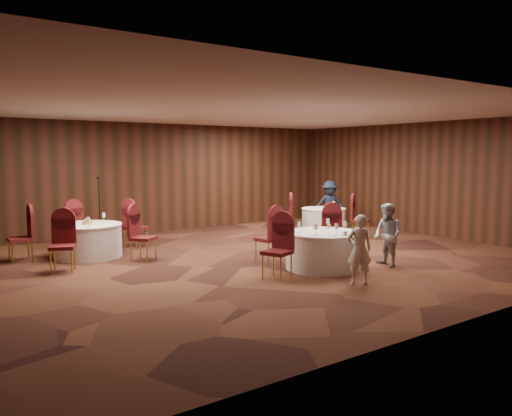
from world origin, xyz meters
TOP-DOWN VIEW (x-y plane):
  - ground at (0.00, 0.00)m, footprint 12.00×12.00m
  - room_shell at (0.00, 0.00)m, footprint 12.00×12.00m
  - table_main at (0.65, -1.51)m, footprint 1.52×1.52m
  - table_left at (-2.88, 2.33)m, footprint 1.49×1.49m
  - table_right at (3.72, 1.84)m, footprint 1.27×1.27m
  - chairs_main at (0.40, -0.85)m, footprint 2.93×1.91m
  - chairs_left at (-2.88, 2.31)m, footprint 3.25×3.03m
  - chairs_right at (3.27, 1.44)m, footprint 2.26×2.22m
  - tabletop_main at (0.80, -1.62)m, footprint 1.18×1.09m
  - tabletop_left at (-2.88, 2.32)m, footprint 0.81×0.87m
  - tabletop_right at (3.88, 1.59)m, footprint 0.08×0.08m
  - mic_stand at (-2.03, 4.17)m, footprint 0.24×0.24m
  - woman_a at (0.34, -2.77)m, footprint 0.54×0.47m
  - woman_b at (1.86, -2.10)m, footprint 0.60×0.71m
  - man_c at (4.62, 2.53)m, footprint 1.08×1.05m

SIDE VIEW (x-z plane):
  - ground at x=0.00m, z-range 0.00..0.00m
  - table_left at x=-2.88m, z-range 0.01..0.75m
  - table_right at x=3.72m, z-range 0.01..0.75m
  - table_main at x=0.65m, z-range 0.01..0.75m
  - chairs_main at x=0.40m, z-range 0.00..1.00m
  - chairs_left at x=-2.88m, z-range 0.00..1.00m
  - chairs_right at x=3.27m, z-range 0.00..1.00m
  - mic_stand at x=-2.03m, z-range -0.35..1.35m
  - woman_a at x=0.34m, z-range 0.00..1.24m
  - woman_b at x=1.86m, z-range 0.00..1.29m
  - man_c at x=4.62m, z-range 0.00..1.48m
  - tabletop_left at x=-2.88m, z-range 0.71..0.93m
  - tabletop_main at x=0.80m, z-range 0.74..0.95m
  - tabletop_right at x=3.88m, z-range 0.79..1.01m
  - room_shell at x=0.00m, z-range -4.04..7.96m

